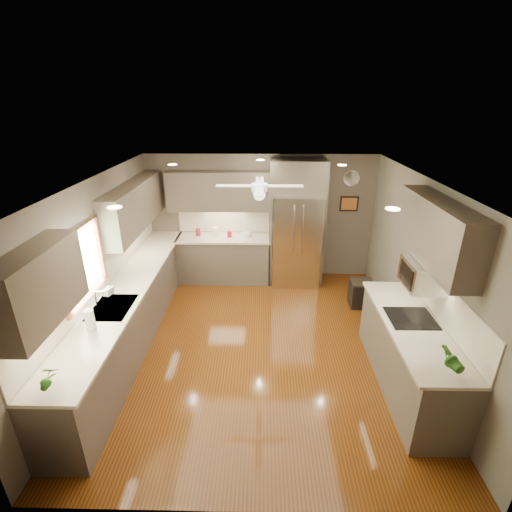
{
  "coord_description": "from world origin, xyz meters",
  "views": [
    {
      "loc": [
        0.05,
        -4.68,
        3.48
      ],
      "look_at": [
        -0.05,
        0.6,
        1.22
      ],
      "focal_mm": 26.0,
      "sensor_mm": 36.0,
      "label": 1
    }
  ],
  "objects_px": {
    "potted_plant_right": "(450,359)",
    "bowl": "(247,236)",
    "stool": "(361,293)",
    "paper_towel": "(90,320)",
    "microwave": "(423,274)",
    "canister_c": "(216,232)",
    "refrigerator": "(296,226)",
    "canister_d": "(229,234)",
    "soap_bottle": "(109,290)",
    "potted_plant_left": "(46,377)",
    "canister_a": "(198,232)"
  },
  "relations": [
    {
      "from": "potted_plant_right",
      "to": "bowl",
      "type": "distance_m",
      "value": 4.43
    },
    {
      "from": "stool",
      "to": "paper_towel",
      "type": "xyz_separation_m",
      "value": [
        -3.81,
        -2.24,
        0.84
      ]
    },
    {
      "from": "potted_plant_right",
      "to": "microwave",
      "type": "distance_m",
      "value": 1.2
    },
    {
      "from": "canister_c",
      "to": "refrigerator",
      "type": "bearing_deg",
      "value": -2.48
    },
    {
      "from": "canister_c",
      "to": "refrigerator",
      "type": "height_order",
      "value": "refrigerator"
    },
    {
      "from": "potted_plant_right",
      "to": "microwave",
      "type": "bearing_deg",
      "value": 84.24
    },
    {
      "from": "microwave",
      "to": "refrigerator",
      "type": "bearing_deg",
      "value": 116.09
    },
    {
      "from": "potted_plant_right",
      "to": "paper_towel",
      "type": "bearing_deg",
      "value": 170.35
    },
    {
      "from": "bowl",
      "to": "canister_d",
      "type": "bearing_deg",
      "value": 177.92
    },
    {
      "from": "bowl",
      "to": "paper_towel",
      "type": "bearing_deg",
      "value": -118.11
    },
    {
      "from": "soap_bottle",
      "to": "potted_plant_left",
      "type": "distance_m",
      "value": 1.78
    },
    {
      "from": "canister_c",
      "to": "stool",
      "type": "bearing_deg",
      "value": -20.34
    },
    {
      "from": "stool",
      "to": "refrigerator",
      "type": "bearing_deg",
      "value": 140.31
    },
    {
      "from": "canister_c",
      "to": "potted_plant_right",
      "type": "xyz_separation_m",
      "value": [
        2.8,
        -3.91,
        0.07
      ]
    },
    {
      "from": "potted_plant_right",
      "to": "refrigerator",
      "type": "relative_size",
      "value": 0.13
    },
    {
      "from": "potted_plant_left",
      "to": "refrigerator",
      "type": "height_order",
      "value": "refrigerator"
    },
    {
      "from": "canister_a",
      "to": "refrigerator",
      "type": "xyz_separation_m",
      "value": [
        1.94,
        -0.09,
        0.17
      ]
    },
    {
      "from": "potted_plant_left",
      "to": "bowl",
      "type": "height_order",
      "value": "potted_plant_left"
    },
    {
      "from": "canister_a",
      "to": "canister_d",
      "type": "bearing_deg",
      "value": -5.25
    },
    {
      "from": "stool",
      "to": "paper_towel",
      "type": "bearing_deg",
      "value": -149.53
    },
    {
      "from": "canister_a",
      "to": "refrigerator",
      "type": "height_order",
      "value": "refrigerator"
    },
    {
      "from": "canister_c",
      "to": "potted_plant_left",
      "type": "distance_m",
      "value": 4.37
    },
    {
      "from": "potted_plant_left",
      "to": "paper_towel",
      "type": "relative_size",
      "value": 1.13
    },
    {
      "from": "canister_c",
      "to": "canister_d",
      "type": "xyz_separation_m",
      "value": [
        0.28,
        -0.04,
        -0.03
      ]
    },
    {
      "from": "refrigerator",
      "to": "canister_c",
      "type": "bearing_deg",
      "value": 177.52
    },
    {
      "from": "microwave",
      "to": "stool",
      "type": "relative_size",
      "value": 1.16
    },
    {
      "from": "canister_c",
      "to": "refrigerator",
      "type": "xyz_separation_m",
      "value": [
        1.59,
        -0.07,
        0.16
      ]
    },
    {
      "from": "canister_d",
      "to": "canister_a",
      "type": "bearing_deg",
      "value": 174.75
    },
    {
      "from": "microwave",
      "to": "stool",
      "type": "distance_m",
      "value": 2.17
    },
    {
      "from": "potted_plant_right",
      "to": "refrigerator",
      "type": "bearing_deg",
      "value": 107.52
    },
    {
      "from": "microwave",
      "to": "canister_c",
      "type": "bearing_deg",
      "value": 136.37
    },
    {
      "from": "canister_a",
      "to": "soap_bottle",
      "type": "height_order",
      "value": "soap_bottle"
    },
    {
      "from": "refrigerator",
      "to": "microwave",
      "type": "bearing_deg",
      "value": -63.91
    },
    {
      "from": "canister_d",
      "to": "microwave",
      "type": "distance_m",
      "value": 3.83
    },
    {
      "from": "refrigerator",
      "to": "canister_a",
      "type": "bearing_deg",
      "value": 177.43
    },
    {
      "from": "canister_c",
      "to": "soap_bottle",
      "type": "distance_m",
      "value": 2.72
    },
    {
      "from": "canister_d",
      "to": "soap_bottle",
      "type": "bearing_deg",
      "value": -121.04
    },
    {
      "from": "canister_a",
      "to": "potted_plant_right",
      "type": "xyz_separation_m",
      "value": [
        3.15,
        -3.93,
        0.08
      ]
    },
    {
      "from": "canister_c",
      "to": "potted_plant_left",
      "type": "bearing_deg",
      "value": -104.14
    },
    {
      "from": "canister_d",
      "to": "soap_bottle",
      "type": "xyz_separation_m",
      "value": [
        -1.45,
        -2.41,
        0.04
      ]
    },
    {
      "from": "potted_plant_left",
      "to": "potted_plant_right",
      "type": "bearing_deg",
      "value": 4.83
    },
    {
      "from": "potted_plant_left",
      "to": "refrigerator",
      "type": "xyz_separation_m",
      "value": [
        2.65,
        4.17,
        0.09
      ]
    },
    {
      "from": "soap_bottle",
      "to": "potted_plant_right",
      "type": "distance_m",
      "value": 4.23
    },
    {
      "from": "canister_a",
      "to": "canister_d",
      "type": "relative_size",
      "value": 1.07
    },
    {
      "from": "canister_a",
      "to": "stool",
      "type": "bearing_deg",
      "value": -18.48
    },
    {
      "from": "canister_c",
      "to": "bowl",
      "type": "height_order",
      "value": "canister_c"
    },
    {
      "from": "canister_c",
      "to": "potted_plant_right",
      "type": "relative_size",
      "value": 0.56
    },
    {
      "from": "soap_bottle",
      "to": "bowl",
      "type": "distance_m",
      "value": 3.0
    },
    {
      "from": "canister_c",
      "to": "paper_towel",
      "type": "xyz_separation_m",
      "value": [
        -1.09,
        -3.25,
        0.05
      ]
    },
    {
      "from": "canister_c",
      "to": "canister_d",
      "type": "distance_m",
      "value": 0.28
    }
  ]
}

